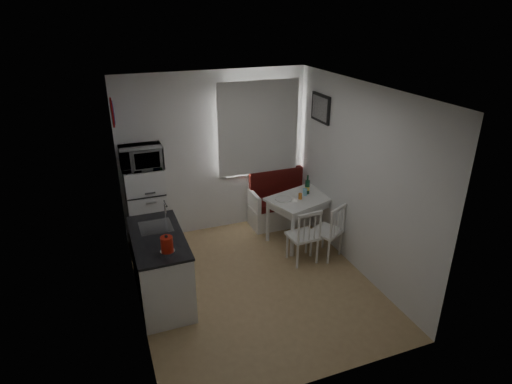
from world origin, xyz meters
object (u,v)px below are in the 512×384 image
bench (287,205)px  chair_left (306,231)px  fridge (147,210)px  wine_bottle (307,185)px  microwave (141,157)px  kettle (167,244)px  dining_table (301,202)px  chair_right (330,227)px  kitchen_counter (161,267)px

bench → chair_left: size_ratio=2.81×
fridge → wine_bottle: bearing=-10.2°
wine_bottle → microwave: bearing=171.0°
kettle → wine_bottle: (2.40, 1.24, -0.12)m
fridge → bench: bearing=2.7°
chair_left → dining_table: bearing=65.7°
bench → microwave: microwave is taller
bench → chair_left: (-0.31, -1.30, 0.22)m
fridge → microwave: bearing=-90.0°
wine_bottle → kettle: bearing=-152.6°
kettle → microwave: bearing=91.1°
microwave → chair_left: bearing=-29.3°
chair_right → wine_bottle: 0.84m
kitchen_counter → fridge: (0.02, 1.24, 0.22)m
chair_left → chair_right: chair_left is taller
chair_right → wine_bottle: size_ratio=1.76×
bench → chair_right: (0.09, -1.30, 0.22)m
chair_right → kettle: size_ratio=2.44×
kitchen_counter → fridge: fridge is taller
kitchen_counter → microwave: (0.02, 1.19, 1.06)m
chair_right → wine_bottle: wine_bottle is taller
chair_right → kettle: 2.50m
fridge → microwave: (0.00, -0.05, 0.84)m
bench → dining_table: bearing=-95.1°
dining_table → wine_bottle: bearing=17.7°
kitchen_counter → kettle: bearing=-83.5°
chair_left → chair_right: (0.39, 0.00, -0.00)m
dining_table → chair_right: (0.14, -0.66, -0.13)m
kettle → wine_bottle: bearing=27.4°
bench → chair_right: bearing=-86.2°
dining_table → kitchen_counter: bearing=179.9°
fridge → kettle: fridge is taller
microwave → chair_right: bearing=-25.2°
bench → dining_table: (-0.06, -0.65, 0.35)m
chair_right → fridge: 2.71m
dining_table → chair_left: (-0.25, -0.66, -0.13)m
bench → wine_bottle: size_ratio=4.23×
chair_left → kettle: (-2.01, -0.49, 0.48)m
microwave → wine_bottle: microwave is taller
kitchen_counter → chair_right: (2.45, 0.05, 0.07)m
chair_right → fridge: (-2.43, 1.19, 0.15)m
fridge → kettle: (0.03, -1.68, 0.33)m
kitchen_counter → bench: (2.36, 1.35, -0.15)m
kettle → chair_right: bearing=11.5°
dining_table → microwave: bearing=150.9°
chair_right → microwave: microwave is taller
microwave → kettle: 1.71m
chair_right → microwave: 2.86m
chair_right → bench: bearing=66.0°
chair_right → microwave: size_ratio=0.93×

